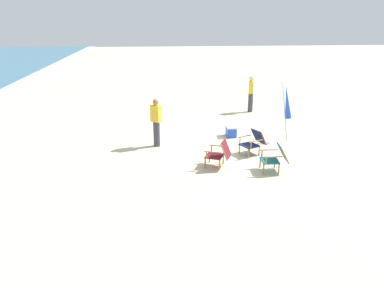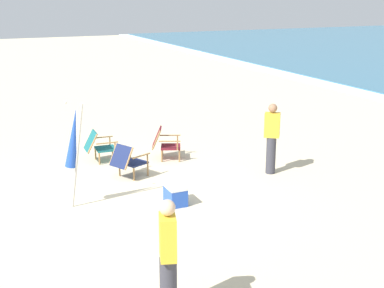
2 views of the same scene
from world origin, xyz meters
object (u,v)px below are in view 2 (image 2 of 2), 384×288
(beach_chair_front_left, at_px, (99,145))
(person_near_chairs, at_px, (168,259))
(beach_chair_back_left, at_px, (164,143))
(person_by_waterline, at_px, (272,138))
(umbrella_furled_blue, at_px, (74,139))
(beach_chair_back_right, at_px, (128,160))
(cooler_box, at_px, (175,194))

(beach_chair_front_left, bearing_deg, person_near_chairs, -7.28)
(beach_chair_back_left, height_order, person_near_chairs, person_near_chairs)
(person_near_chairs, height_order, person_by_waterline, same)
(beach_chair_back_left, relative_size, umbrella_furled_blue, 0.41)
(umbrella_furled_blue, relative_size, person_near_chairs, 1.29)
(beach_chair_front_left, bearing_deg, umbrella_furled_blue, -23.07)
(beach_chair_back_left, relative_size, person_by_waterline, 0.53)
(beach_chair_back_left, xyz_separation_m, umbrella_furled_blue, (2.19, -2.66, 0.95))
(beach_chair_back_left, relative_size, beach_chair_back_right, 0.94)
(beach_chair_front_left, height_order, person_near_chairs, person_near_chairs)
(umbrella_furled_blue, bearing_deg, person_by_waterline, 92.68)
(beach_chair_back_left, relative_size, person_near_chairs, 0.53)
(beach_chair_front_left, xyz_separation_m, person_near_chairs, (6.77, -0.86, 0.41))
(beach_chair_back_left, xyz_separation_m, cooler_box, (2.82, -0.87, -0.23))
(umbrella_furled_blue, bearing_deg, person_near_chairs, 3.63)
(beach_chair_front_left, distance_m, beach_chair_back_right, 1.44)
(beach_chair_front_left, xyz_separation_m, beach_chair_back_right, (1.41, 0.29, -0.00))
(beach_chair_back_left, distance_m, umbrella_furled_blue, 3.58)
(beach_chair_back_right, xyz_separation_m, umbrella_furled_blue, (1.23, -1.42, 0.95))
(beach_chair_front_left, bearing_deg, beach_chair_back_right, 11.70)
(person_near_chairs, xyz_separation_m, cooler_box, (-3.50, 1.54, -0.64))
(person_near_chairs, bearing_deg, beach_chair_front_left, 172.72)
(person_near_chairs, bearing_deg, person_by_waterline, 135.60)
(beach_chair_back_left, distance_m, cooler_box, 2.96)
(beach_chair_back_left, height_order, person_by_waterline, person_by_waterline)
(umbrella_furled_blue, bearing_deg, cooler_box, 70.84)
(beach_chair_front_left, distance_m, beach_chair_back_left, 1.60)
(beach_chair_back_left, bearing_deg, person_near_chairs, -20.83)
(beach_chair_back_left, height_order, umbrella_furled_blue, umbrella_furled_blue)
(cooler_box, bearing_deg, beach_chair_back_left, 162.87)
(beach_chair_front_left, height_order, beach_chair_back_left, beach_chair_back_left)
(beach_chair_front_left, relative_size, person_near_chairs, 0.48)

